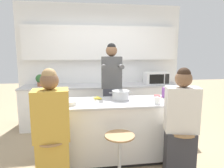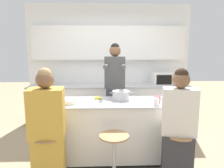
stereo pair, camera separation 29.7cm
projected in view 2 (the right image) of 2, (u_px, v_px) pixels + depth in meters
ground_plane at (112, 158)px, 3.09m from camera, size 16.00×16.00×0.00m
wall_back at (109, 55)px, 4.64m from camera, size 3.75×0.22×2.70m
back_counter at (110, 104)px, 4.50m from camera, size 3.48×0.67×0.91m
kitchen_island at (112, 130)px, 3.02m from camera, size 2.00×0.69×0.90m
bar_stool_leftmost at (49, 159)px, 2.43m from camera, size 0.38×0.38×0.63m
bar_stool_center at (114, 158)px, 2.45m from camera, size 0.38×0.38×0.63m
bar_stool_rightmost at (178, 156)px, 2.49m from camera, size 0.38×0.38×0.63m
person_cooking at (115, 93)px, 3.61m from camera, size 0.40×0.56×1.78m
person_wrapped_blanket at (48, 131)px, 2.37m from camera, size 0.43×0.32×1.45m
person_seated_near at (178, 131)px, 2.43m from camera, size 0.44×0.34×1.44m
cooking_pot at (121, 95)px, 3.04m from camera, size 0.35×0.27×0.14m
fruit_bowl at (69, 102)px, 2.79m from camera, size 0.18×0.18×0.06m
coffee_cup_near at (156, 102)px, 2.74m from camera, size 0.11×0.08×0.10m
coffee_cup_far at (157, 99)px, 2.90m from camera, size 0.12×0.09×0.09m
banana_bunch at (98, 98)px, 3.08m from camera, size 0.16×0.12×0.05m
juice_carton at (167, 93)px, 3.12m from camera, size 0.07×0.07×0.18m
microwave at (164, 79)px, 4.40m from camera, size 0.53×0.34×0.27m
potted_plant at (49, 79)px, 4.35m from camera, size 0.18×0.18×0.25m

